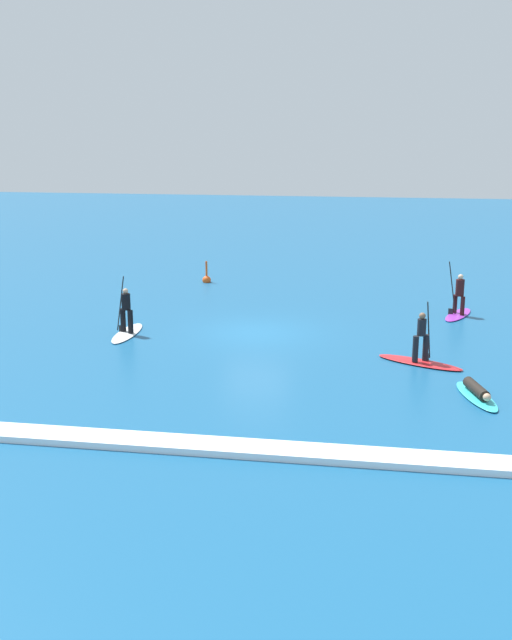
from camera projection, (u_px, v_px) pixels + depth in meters
ground_plane at (256, 332)px, 29.08m from camera, size 120.00×120.00×0.00m
surfer_on_white_board at (127, 322)px, 28.74m from camera, size 0.86×2.98×2.26m
surfer_on_purple_board at (459, 304)px, 31.57m from camera, size 1.69×2.78×2.33m
surfer_on_red_board at (420, 353)px, 25.13m from camera, size 3.04×2.02×2.17m
surfer_on_teal_board at (477, 393)px, 22.01m from camera, size 1.38×2.72×0.42m
marker_buoy at (207, 279)px, 38.50m from camera, size 0.44×0.44×1.22m
wave_crest at (185, 445)px, 18.56m from camera, size 16.94×0.90×0.18m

